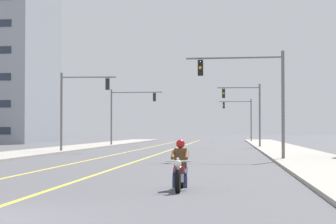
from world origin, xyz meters
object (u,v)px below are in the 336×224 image
at_px(traffic_signal_near_left, 77,100).
at_px(traffic_signal_far_right, 242,114).
at_px(traffic_signal_mid_right, 248,106).
at_px(motorcycle_with_rider, 180,170).
at_px(traffic_signal_near_right, 254,88).
at_px(traffic_signal_mid_left, 126,108).

distance_m(traffic_signal_near_left, traffic_signal_far_right, 45.21).
relative_size(traffic_signal_near_left, traffic_signal_mid_right, 1.00).
bearing_deg(traffic_signal_near_left, motorcycle_with_rider, -70.61).
distance_m(motorcycle_with_rider, traffic_signal_near_right, 18.24).
height_order(traffic_signal_near_right, traffic_signal_mid_left, same).
xyz_separation_m(traffic_signal_near_left, traffic_signal_mid_right, (13.55, 13.31, -0.01)).
distance_m(traffic_signal_near_right, traffic_signal_near_left, 17.90).
height_order(traffic_signal_near_left, traffic_signal_far_right, same).
height_order(traffic_signal_near_left, traffic_signal_mid_left, same).
height_order(traffic_signal_near_right, traffic_signal_near_left, same).
bearing_deg(traffic_signal_mid_right, traffic_signal_near_right, -90.71).
xyz_separation_m(traffic_signal_near_right, traffic_signal_mid_left, (-12.69, 31.96, 0.01)).
distance_m(traffic_signal_mid_right, traffic_signal_far_right, 29.83).
bearing_deg(motorcycle_with_rider, traffic_signal_far_right, 87.59).
xyz_separation_m(motorcycle_with_rider, traffic_signal_near_right, (2.78, 17.67, 3.55)).
relative_size(traffic_signal_near_right, traffic_signal_far_right, 1.00).
bearing_deg(traffic_signal_mid_left, traffic_signal_mid_right, -26.90).
relative_size(traffic_signal_mid_right, traffic_signal_mid_left, 1.00).
height_order(motorcycle_with_rider, traffic_signal_far_right, traffic_signal_far_right).
bearing_deg(traffic_signal_far_right, traffic_signal_mid_left, -119.18).
xyz_separation_m(motorcycle_with_rider, traffic_signal_far_right, (3.06, 72.87, 3.50)).
xyz_separation_m(motorcycle_with_rider, traffic_signal_mid_right, (3.09, 43.04, 3.47)).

